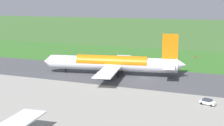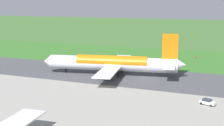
% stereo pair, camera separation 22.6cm
% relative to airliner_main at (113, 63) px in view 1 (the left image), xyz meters
% --- Properties ---
extents(ground_plane, '(800.00, 800.00, 0.00)m').
position_rel_airliner_main_xyz_m(ground_plane, '(-12.91, 0.07, -4.35)').
color(ground_plane, '#3D662D').
extents(runway_asphalt, '(600.00, 30.92, 0.06)m').
position_rel_airliner_main_xyz_m(runway_asphalt, '(-12.91, 0.07, -4.32)').
color(runway_asphalt, '#47474C').
rests_on(runway_asphalt, ground).
extents(grass_verge_foreground, '(600.00, 80.00, 0.04)m').
position_rel_airliner_main_xyz_m(grass_verge_foreground, '(-12.91, -32.46, -4.33)').
color(grass_verge_foreground, '#346B27').
rests_on(grass_verge_foreground, ground).
extents(airliner_main, '(53.87, 44.34, 15.88)m').
position_rel_airliner_main_xyz_m(airliner_main, '(0.00, 0.00, 0.00)').
color(airliner_main, white).
rests_on(airliner_main, ground).
extents(service_car_followme, '(4.56, 3.06, 1.62)m').
position_rel_airliner_main_xyz_m(service_car_followme, '(-36.70, 23.63, -3.51)').
color(service_car_followme, silver).
rests_on(service_car_followme, ground).
extents(no_stopping_sign, '(0.60, 0.10, 2.92)m').
position_rel_airliner_main_xyz_m(no_stopping_sign, '(-25.25, -35.59, -2.63)').
color(no_stopping_sign, slate).
rests_on(no_stopping_sign, ground).
extents(traffic_cone_orange, '(0.40, 0.40, 0.55)m').
position_rel_airliner_main_xyz_m(traffic_cone_orange, '(-19.33, -34.82, -4.08)').
color(traffic_cone_orange, orange).
rests_on(traffic_cone_orange, ground).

